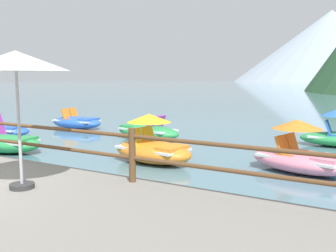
# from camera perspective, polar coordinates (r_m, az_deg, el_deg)

# --- Properties ---
(ground_plane) EXTENTS (200.00, 200.00, 0.00)m
(ground_plane) POSITION_cam_1_polar(r_m,az_deg,el_deg) (44.29, 22.14, 4.13)
(ground_plane) COLOR slate
(dock_railing) EXTENTS (23.92, 0.12, 0.95)m
(dock_railing) POSITION_cam_1_polar(r_m,az_deg,el_deg) (8.29, -18.87, -1.68)
(dock_railing) COLOR brown
(dock_railing) RESTS_ON promenade_dock
(beach_umbrella) EXTENTS (1.70, 1.70, 2.24)m
(beach_umbrella) POSITION_cam_1_polar(r_m,az_deg,el_deg) (6.61, -21.66, 8.70)
(beach_umbrella) COLOR #B2B2B7
(beach_umbrella) RESTS_ON promenade_dock
(pedal_boat_0) EXTENTS (2.45, 1.27, 0.85)m
(pedal_boat_0) POSITION_cam_1_polar(r_m,az_deg,el_deg) (16.67, -13.38, 0.57)
(pedal_boat_0) COLOR blue
(pedal_boat_0) RESTS_ON ground
(pedal_boat_1) EXTENTS (2.73, 1.51, 0.87)m
(pedal_boat_1) POSITION_cam_1_polar(r_m,az_deg,el_deg) (13.51, -3.05, -0.81)
(pedal_boat_1) COLOR green
(pedal_boat_1) RESTS_ON ground
(pedal_boat_2) EXTENTS (2.50, 1.67, 0.81)m
(pedal_boat_2) POSITION_cam_1_polar(r_m,az_deg,el_deg) (15.31, -23.48, -0.58)
(pedal_boat_2) COLOR blue
(pedal_boat_2) RESTS_ON ground
(pedal_boat_3) EXTENTS (2.63, 1.76, 1.23)m
(pedal_boat_3) POSITION_cam_1_polar(r_m,az_deg,el_deg) (9.47, 19.08, -4.14)
(pedal_boat_3) COLOR pink
(pedal_boat_3) RESTS_ON ground
(pedal_boat_6) EXTENTS (2.57, 1.59, 0.86)m
(pedal_boat_6) POSITION_cam_1_polar(r_m,az_deg,el_deg) (12.22, -23.08, -2.33)
(pedal_boat_6) COLOR green
(pedal_boat_6) RESTS_ON ground
(pedal_boat_7) EXTENTS (2.43, 1.49, 1.27)m
(pedal_boat_7) POSITION_cam_1_polar(r_m,az_deg,el_deg) (9.93, -2.32, -3.06)
(pedal_boat_7) COLOR orange
(pedal_boat_7) RESTS_ON ground
(distant_peak) EXTENTS (60.57, 60.57, 22.71)m
(distant_peak) POSITION_cam_1_polar(r_m,az_deg,el_deg) (136.47, 22.90, 10.85)
(distant_peak) COLOR #9EADBC
(distant_peak) RESTS_ON ground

